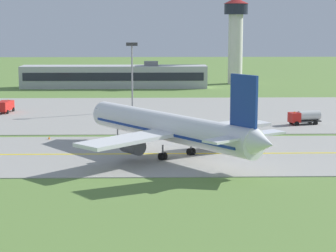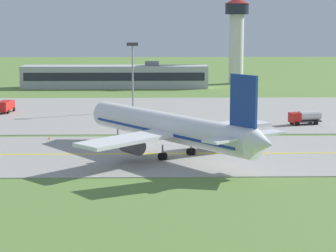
# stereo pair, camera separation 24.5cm
# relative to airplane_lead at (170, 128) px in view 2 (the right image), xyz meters

# --- Properties ---
(ground_plane) EXTENTS (500.00, 500.00, 0.00)m
(ground_plane) POSITION_rel_airplane_lead_xyz_m (0.25, 1.21, -4.13)
(ground_plane) COLOR olive
(taxiway_strip) EXTENTS (240.00, 28.00, 0.10)m
(taxiway_strip) POSITION_rel_airplane_lead_xyz_m (0.25, 1.21, -4.08)
(taxiway_strip) COLOR #9E9B93
(taxiway_strip) RESTS_ON ground
(apron_pad) EXTENTS (140.00, 52.00, 0.10)m
(apron_pad) POSITION_rel_airplane_lead_xyz_m (10.25, 43.21, -4.08)
(apron_pad) COLOR #9E9B93
(apron_pad) RESTS_ON ground
(taxiway_centreline) EXTENTS (220.00, 0.60, 0.01)m
(taxiway_centreline) POSITION_rel_airplane_lead_xyz_m (0.25, 1.21, -4.03)
(taxiway_centreline) COLOR yellow
(taxiway_centreline) RESTS_ON taxiway_strip
(airplane_lead) EXTENTS (29.14, 33.63, 12.70)m
(airplane_lead) POSITION_rel_airplane_lead_xyz_m (0.00, 0.00, 0.00)
(airplane_lead) COLOR white
(airplane_lead) RESTS_ON ground
(service_truck_baggage) EXTENTS (6.33, 3.59, 2.65)m
(service_truck_baggage) POSITION_rel_airplane_lead_xyz_m (25.76, 27.17, -2.60)
(service_truck_baggage) COLOR red
(service_truck_baggage) RESTS_ON ground
(service_truck_fuel) EXTENTS (2.85, 6.19, 2.60)m
(service_truck_fuel) POSITION_rel_airplane_lead_xyz_m (-33.64, 43.95, -2.60)
(service_truck_fuel) COLOR red
(service_truck_fuel) RESTS_ON ground
(terminal_building) EXTENTS (53.45, 8.33, 7.58)m
(terminal_building) POSITION_rel_airplane_lead_xyz_m (-13.67, 94.94, -0.91)
(terminal_building) COLOR #B2B2B7
(terminal_building) RESTS_ON ground
(control_tower) EXTENTS (7.60, 7.60, 26.07)m
(control_tower) POSITION_rel_airplane_lead_xyz_m (22.76, 106.20, 11.62)
(control_tower) COLOR silver
(control_tower) RESTS_ON ground
(apron_light_mast) EXTENTS (2.40, 0.50, 14.70)m
(apron_light_mast) POSITION_rel_airplane_lead_xyz_m (-6.91, 45.12, 5.19)
(apron_light_mast) COLOR gray
(apron_light_mast) RESTS_ON ground
(traffic_cone_near_edge) EXTENTS (0.44, 0.44, 0.60)m
(traffic_cone_near_edge) POSITION_rel_airplane_lead_xyz_m (-19.51, 13.16, -3.83)
(traffic_cone_near_edge) COLOR orange
(traffic_cone_near_edge) RESTS_ON ground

